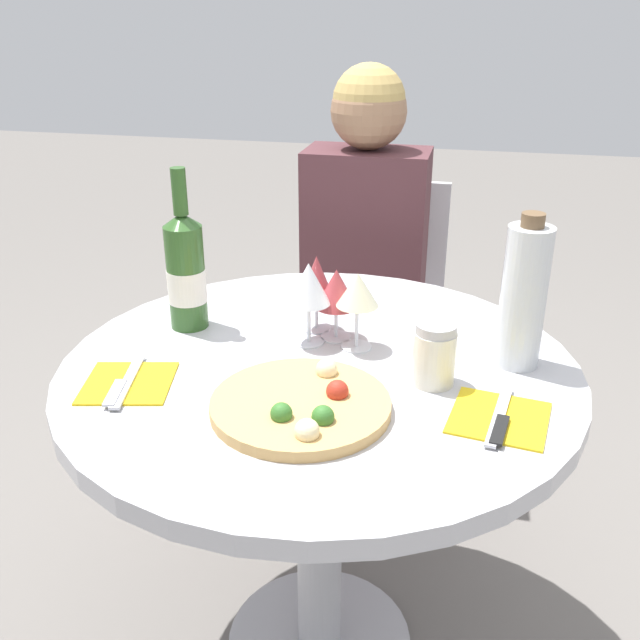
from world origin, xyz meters
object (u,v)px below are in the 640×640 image
(dining_table, at_px, (319,422))
(tall_carafe, at_px, (524,296))
(wine_bottle, at_px, (186,271))
(chair_behind_diner, at_px, (366,329))
(seated_diner, at_px, (360,304))
(pizza_large, at_px, (303,405))

(dining_table, height_order, tall_carafe, tall_carafe)
(wine_bottle, bearing_deg, chair_behind_diner, 70.20)
(seated_diner, height_order, pizza_large, seated_diner)
(wine_bottle, bearing_deg, pizza_large, -41.64)
(chair_behind_diner, bearing_deg, tall_carafe, 118.18)
(dining_table, xyz_separation_m, seated_diner, (-0.04, 0.68, -0.04))
(dining_table, xyz_separation_m, chair_behind_diner, (-0.04, 0.81, -0.17))
(seated_diner, distance_m, tall_carafe, 0.78)
(seated_diner, bearing_deg, pizza_large, 93.48)
(dining_table, distance_m, tall_carafe, 0.45)
(seated_diner, bearing_deg, dining_table, 93.37)
(wine_bottle, height_order, tall_carafe, wine_bottle)
(seated_diner, xyz_separation_m, pizza_large, (0.05, -0.85, 0.18))
(dining_table, distance_m, pizza_large, 0.22)
(dining_table, distance_m, wine_bottle, 0.40)
(seated_diner, bearing_deg, wine_bottle, 66.06)
(pizza_large, bearing_deg, tall_carafe, 36.41)
(wine_bottle, distance_m, tall_carafe, 0.65)
(pizza_large, distance_m, tall_carafe, 0.44)
(seated_diner, height_order, wine_bottle, seated_diner)
(seated_diner, relative_size, tall_carafe, 4.17)
(seated_diner, height_order, tall_carafe, seated_diner)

